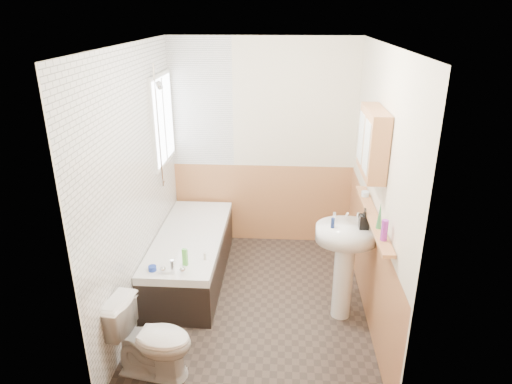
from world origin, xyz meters
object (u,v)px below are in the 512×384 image
(toilet, at_px, (152,339))
(sink, at_px, (345,253))
(bathtub, at_px, (191,255))
(pine_shelf, at_px, (373,217))
(medicine_cabinet, at_px, (373,142))

(toilet, distance_m, sink, 1.85)
(sink, bearing_deg, bathtub, 152.85)
(bathtub, distance_m, sink, 1.72)
(sink, bearing_deg, pine_shelf, -28.40)
(pine_shelf, relative_size, medicine_cabinet, 2.19)
(bathtub, distance_m, toilet, 1.45)
(bathtub, bearing_deg, pine_shelf, -20.60)
(sink, height_order, medicine_cabinet, medicine_cabinet)
(pine_shelf, height_order, medicine_cabinet, medicine_cabinet)
(bathtub, bearing_deg, sink, -20.46)
(bathtub, xyz_separation_m, toilet, (-0.03, -1.45, 0.06))
(medicine_cabinet, bearing_deg, bathtub, 164.43)
(sink, relative_size, pine_shelf, 0.77)
(bathtub, relative_size, medicine_cabinet, 2.79)
(pine_shelf, bearing_deg, medicine_cabinet, 98.80)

